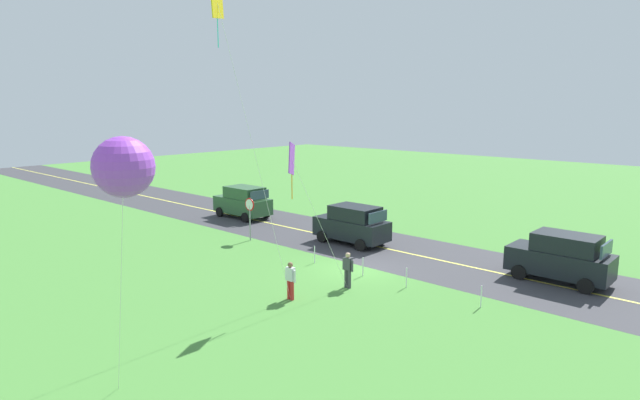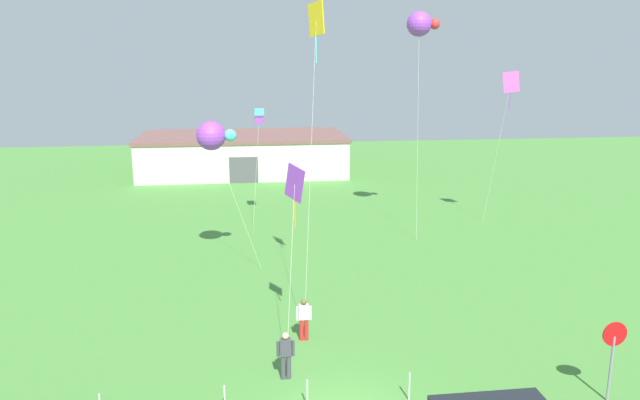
% 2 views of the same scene
% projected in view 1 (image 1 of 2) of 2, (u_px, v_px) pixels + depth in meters
% --- Properties ---
extents(ground_plane, '(120.00, 120.00, 0.10)m').
position_uv_depth(ground_plane, '(356.00, 269.00, 25.90)').
color(ground_plane, '#478438').
extents(asphalt_road, '(120.00, 7.00, 0.00)m').
position_uv_depth(asphalt_road, '(401.00, 252.00, 28.81)').
color(asphalt_road, '#38383D').
rests_on(asphalt_road, ground).
extents(road_centre_stripe, '(120.00, 0.16, 0.00)m').
position_uv_depth(road_centre_stripe, '(401.00, 252.00, 28.81)').
color(road_centre_stripe, '#E5E04C').
rests_on(road_centre_stripe, asphalt_road).
extents(car_suv_foreground, '(4.40, 2.12, 2.24)m').
position_uv_depth(car_suv_foreground, '(352.00, 224.00, 30.35)').
color(car_suv_foreground, black).
rests_on(car_suv_foreground, ground).
extents(car_parked_east_near, '(4.40, 2.12, 2.24)m').
position_uv_depth(car_parked_east_near, '(243.00, 202.00, 37.49)').
color(car_parked_east_near, '#2D5633').
rests_on(car_parked_east_near, ground).
extents(car_parked_west_near, '(4.40, 2.12, 2.24)m').
position_uv_depth(car_parked_west_near, '(561.00, 257.00, 23.77)').
color(car_parked_west_near, black).
rests_on(car_parked_west_near, ground).
extents(stop_sign, '(0.76, 0.08, 2.56)m').
position_uv_depth(stop_sign, '(250.00, 211.00, 30.96)').
color(stop_sign, gray).
rests_on(stop_sign, ground).
extents(person_adult_near, '(0.58, 0.22, 1.60)m').
position_uv_depth(person_adult_near, '(290.00, 279.00, 21.58)').
color(person_adult_near, red).
rests_on(person_adult_near, ground).
extents(person_adult_companion, '(0.58, 0.22, 1.60)m').
position_uv_depth(person_adult_companion, '(348.00, 269.00, 22.98)').
color(person_adult_companion, '#3F3F47').
rests_on(person_adult_companion, ground).
extents(kite_red_low, '(1.07, 3.14, 12.18)m').
position_uv_depth(kite_red_low, '(218.00, 8.00, 18.35)').
color(kite_red_low, silver).
rests_on(kite_red_low, ground).
extents(kite_blue_mid, '(0.92, 3.31, 6.56)m').
position_uv_depth(kite_blue_mid, '(292.00, 161.00, 20.45)').
color(kite_blue_mid, silver).
rests_on(kite_blue_mid, ground).
extents(kite_yellow_high, '(2.91, 1.40, 7.24)m').
position_uv_depth(kite_yellow_high, '(122.00, 167.00, 11.93)').
color(kite_yellow_high, silver).
rests_on(kite_yellow_high, ground).
extents(fence_post_0, '(0.05, 0.05, 0.90)m').
position_uv_depth(fence_post_0, '(481.00, 297.00, 20.79)').
color(fence_post_0, silver).
rests_on(fence_post_0, ground).
extents(fence_post_1, '(0.05, 0.05, 0.90)m').
position_uv_depth(fence_post_1, '(407.00, 278.00, 23.08)').
color(fence_post_1, silver).
rests_on(fence_post_1, ground).
extents(fence_post_2, '(0.05, 0.05, 0.90)m').
position_uv_depth(fence_post_2, '(363.00, 267.00, 24.67)').
color(fence_post_2, silver).
rests_on(fence_post_2, ground).
extents(fence_post_3, '(0.05, 0.05, 0.90)m').
position_uv_depth(fence_post_3, '(315.00, 254.00, 26.70)').
color(fence_post_3, silver).
rests_on(fence_post_3, ground).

